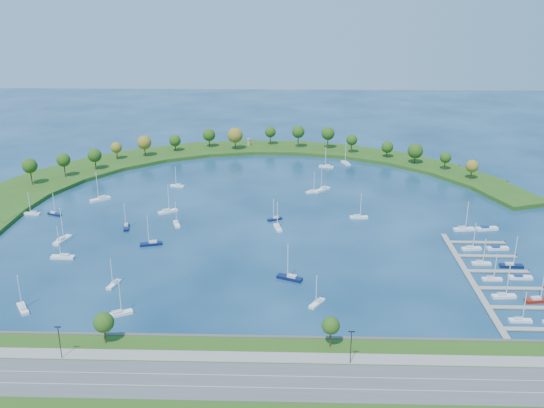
{
  "coord_description": "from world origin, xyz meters",
  "views": [
    {
      "loc": [
        12.69,
        -255.89,
        99.6
      ],
      "look_at": [
        5.0,
        5.0,
        4.0
      ],
      "focal_mm": 39.82,
      "sensor_mm": 36.0,
      "label": 1
    }
  ],
  "objects_px": {
    "moored_boat_8": "(114,283)",
    "moored_boat_4": "(54,213)",
    "moored_boat_17": "(327,166)",
    "docked_boat_0": "(520,319)",
    "moored_boat_10": "(63,256)",
    "moored_boat_14": "(177,185)",
    "moored_boat_0": "(23,308)",
    "docked_boat_8": "(471,248)",
    "moored_boat_18": "(359,216)",
    "moored_boat_20": "(346,163)",
    "docked_boat_10": "(464,228)",
    "moored_boat_2": "(290,277)",
    "moored_boat_21": "(100,199)",
    "moored_boat_5": "(176,223)",
    "moored_boat_6": "(317,302)",
    "docked_boat_2": "(504,295)",
    "moored_boat_13": "(322,189)",
    "moored_boat_11": "(275,218)",
    "moored_boat_1": "(119,313)",
    "docked_boat_6": "(481,262)",
    "docked_boat_7": "(511,265)",
    "docked_boat_3": "(538,299)",
    "harbor_tower": "(249,142)",
    "moored_boat_7": "(168,211)",
    "docked_boat_5": "(520,277)",
    "docked_boat_9": "(497,248)",
    "moored_boat_19": "(278,227)",
    "moored_boat_15": "(32,213)",
    "dock_system": "(491,279)",
    "moored_boat_9": "(151,243)",
    "docked_boat_11": "(486,228)",
    "moored_boat_16": "(62,239)",
    "moored_boat_12": "(313,191)",
    "docked_boat_4": "(492,278)"
  },
  "relations": [
    {
      "from": "moored_boat_19",
      "to": "moored_boat_18",
      "type": "bearing_deg",
      "value": -82.51
    },
    {
      "from": "moored_boat_18",
      "to": "moored_boat_20",
      "type": "height_order",
      "value": "moored_boat_20"
    },
    {
      "from": "moored_boat_13",
      "to": "docked_boat_8",
      "type": "height_order",
      "value": "moored_boat_13"
    },
    {
      "from": "moored_boat_17",
      "to": "docked_boat_0",
      "type": "height_order",
      "value": "moored_boat_17"
    },
    {
      "from": "moored_boat_9",
      "to": "docked_boat_7",
      "type": "distance_m",
      "value": 139.8
    },
    {
      "from": "docked_boat_2",
      "to": "harbor_tower",
      "type": "bearing_deg",
      "value": 112.19
    },
    {
      "from": "docked_boat_4",
      "to": "docked_boat_8",
      "type": "relative_size",
      "value": 0.9
    },
    {
      "from": "moored_boat_13",
      "to": "docked_boat_11",
      "type": "height_order",
      "value": "moored_boat_13"
    },
    {
      "from": "moored_boat_6",
      "to": "moored_boat_7",
      "type": "xyz_separation_m",
      "value": [
        -65.59,
        82.97,
        0.08
      ]
    },
    {
      "from": "moored_boat_7",
      "to": "docked_boat_5",
      "type": "xyz_separation_m",
      "value": [
        139.17,
        -62.29,
        -0.33
      ]
    },
    {
      "from": "moored_boat_13",
      "to": "moored_boat_17",
      "type": "relative_size",
      "value": 1.17
    },
    {
      "from": "moored_boat_10",
      "to": "moored_boat_20",
      "type": "xyz_separation_m",
      "value": [
        120.09,
        132.95,
        -0.03
      ]
    },
    {
      "from": "moored_boat_20",
      "to": "docked_boat_2",
      "type": "xyz_separation_m",
      "value": [
        39.53,
        -159.16,
        -0.02
      ]
    },
    {
      "from": "docked_boat_10",
      "to": "moored_boat_16",
      "type": "bearing_deg",
      "value": 177.28
    },
    {
      "from": "moored_boat_14",
      "to": "docked_boat_2",
      "type": "xyz_separation_m",
      "value": [
        130.96,
        -114.31,
        0.03
      ]
    },
    {
      "from": "docked_boat_3",
      "to": "docked_boat_9",
      "type": "xyz_separation_m",
      "value": [
        -0.03,
        41.95,
        -0.3
      ]
    },
    {
      "from": "docked_boat_9",
      "to": "dock_system",
      "type": "bearing_deg",
      "value": -117.1
    },
    {
      "from": "moored_boat_16",
      "to": "moored_boat_4",
      "type": "bearing_deg",
      "value": 41.76
    },
    {
      "from": "moored_boat_18",
      "to": "moored_boat_19",
      "type": "xyz_separation_m",
      "value": [
        -36.24,
        -13.65,
        0.01
      ]
    },
    {
      "from": "moored_boat_8",
      "to": "docked_boat_3",
      "type": "height_order",
      "value": "docked_boat_3"
    },
    {
      "from": "moored_boat_15",
      "to": "docked_boat_10",
      "type": "xyz_separation_m",
      "value": [
        192.84,
        -13.29,
        0.07
      ]
    },
    {
      "from": "moored_boat_10",
      "to": "docked_boat_6",
      "type": "xyz_separation_m",
      "value": [
        159.63,
        -0.62,
        -0.08
      ]
    },
    {
      "from": "moored_boat_6",
      "to": "moored_boat_20",
      "type": "height_order",
      "value": "moored_boat_20"
    },
    {
      "from": "docked_boat_2",
      "to": "docked_boat_3",
      "type": "height_order",
      "value": "docked_boat_3"
    },
    {
      "from": "moored_boat_11",
      "to": "moored_boat_21",
      "type": "bearing_deg",
      "value": -44.49
    },
    {
      "from": "moored_boat_10",
      "to": "moored_boat_14",
      "type": "distance_m",
      "value": 92.65
    },
    {
      "from": "moored_boat_4",
      "to": "moored_boat_8",
      "type": "height_order",
      "value": "moored_boat_8"
    },
    {
      "from": "harbor_tower",
      "to": "docked_boat_2",
      "type": "bearing_deg",
      "value": -63.02
    },
    {
      "from": "docked_boat_2",
      "to": "docked_boat_9",
      "type": "relative_size",
      "value": 1.36
    },
    {
      "from": "docked_boat_7",
      "to": "docked_boat_5",
      "type": "bearing_deg",
      "value": -88.01
    },
    {
      "from": "moored_boat_2",
      "to": "moored_boat_21",
      "type": "bearing_deg",
      "value": -17.49
    },
    {
      "from": "moored_boat_11",
      "to": "moored_boat_7",
      "type": "bearing_deg",
      "value": -38.02
    },
    {
      "from": "moored_boat_0",
      "to": "docked_boat_8",
      "type": "distance_m",
      "value": 166.98
    },
    {
      "from": "moored_boat_6",
      "to": "moored_boat_21",
      "type": "height_order",
      "value": "moored_boat_21"
    },
    {
      "from": "moored_boat_11",
      "to": "moored_boat_1",
      "type": "bearing_deg",
      "value": 31.18
    },
    {
      "from": "moored_boat_18",
      "to": "docked_boat_0",
      "type": "xyz_separation_m",
      "value": [
        41.21,
        -87.49,
        -0.04
      ]
    },
    {
      "from": "moored_boat_20",
      "to": "docked_boat_10",
      "type": "bearing_deg",
      "value": 179.76
    },
    {
      "from": "moored_boat_18",
      "to": "docked_boat_0",
      "type": "bearing_deg",
      "value": -67.48
    },
    {
      "from": "moored_boat_5",
      "to": "docked_boat_4",
      "type": "bearing_deg",
      "value": 49.85
    },
    {
      "from": "moored_boat_1",
      "to": "moored_boat_2",
      "type": "xyz_separation_m",
      "value": [
        54.41,
        26.41,
        0.05
      ]
    },
    {
      "from": "moored_boat_4",
      "to": "moored_boat_14",
      "type": "distance_m",
      "value": 64.78
    },
    {
      "from": "moored_boat_11",
      "to": "moored_boat_20",
      "type": "bearing_deg",
      "value": -142.92
    },
    {
      "from": "moored_boat_0",
      "to": "moored_boat_20",
      "type": "bearing_deg",
      "value": -69.06
    },
    {
      "from": "moored_boat_8",
      "to": "moored_boat_4",
      "type": "bearing_deg",
      "value": -130.13
    },
    {
      "from": "moored_boat_16",
      "to": "moored_boat_2",
      "type": "bearing_deg",
      "value": -92.6
    },
    {
      "from": "docked_boat_6",
      "to": "docked_boat_7",
      "type": "distance_m",
      "value": 10.66
    },
    {
      "from": "moored_boat_1",
      "to": "moored_boat_15",
      "type": "height_order",
      "value": "moored_boat_1"
    },
    {
      "from": "moored_boat_18",
      "to": "docked_boat_4",
      "type": "distance_m",
      "value": 72.28
    },
    {
      "from": "moored_boat_12",
      "to": "moored_boat_20",
      "type": "xyz_separation_m",
      "value": [
        21.14,
        52.27,
        0.04
      ]
    },
    {
      "from": "moored_boat_5",
      "to": "moored_boat_6",
      "type": "distance_m",
      "value": 89.76
    }
  ]
}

